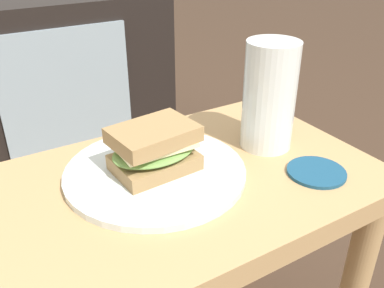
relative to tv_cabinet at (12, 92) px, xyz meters
The scene contains 6 objects.
side_table 0.96m from the tv_cabinet, 84.82° to the right, with size 0.56×0.36×0.46m.
tv_cabinet is the anchor object (origin of this frame).
plate 0.94m from the tv_cabinet, 86.56° to the right, with size 0.26×0.26×0.01m, color silver.
sandwich_front 0.95m from the tv_cabinet, 86.56° to the right, with size 0.13×0.09×0.07m.
beer_glass 1.00m from the tv_cabinet, 75.06° to the right, with size 0.08×0.08×0.17m.
coaster 1.08m from the tv_cabinet, 76.18° to the right, with size 0.08×0.08×0.01m, color navy.
Camera 1 is at (-0.25, -0.44, 0.79)m, focal length 39.43 mm.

